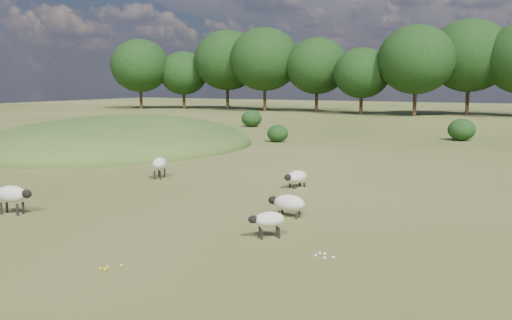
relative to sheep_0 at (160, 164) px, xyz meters
The scene contains 9 objects.
ground 16.87m from the sheep_0, 81.99° to the left, with size 160.00×160.00×0.00m, color #384C18.
mound 13.01m from the sheep_0, 137.98° to the left, with size 16.00×20.00×4.00m, color #33561E.
treeline 52.48m from the sheep_0, 88.58° to the left, with size 96.28×14.66×11.70m.
shrubs 23.05m from the sheep_0, 90.89° to the left, with size 20.86×12.48×1.56m.
sheep_0 is the anchor object (origin of this frame).
sheep_1 10.54m from the sheep_0, 37.16° to the right, with size 0.96×0.91×0.73m.
sheep_3 7.62m from the sheep_0, 90.17° to the right, with size 1.33×0.76×0.93m.
sheep_5 6.20m from the sheep_0, ahead, with size 0.83×1.25×0.69m.
sheep_6 8.81m from the sheep_0, 26.47° to the right, with size 1.23×0.56×0.71m.
Camera 1 is at (12.64, -16.46, 4.21)m, focal length 40.00 mm.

